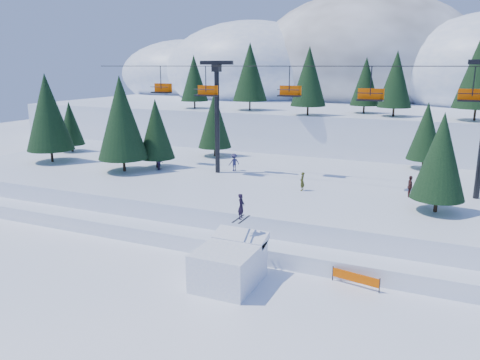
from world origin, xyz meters
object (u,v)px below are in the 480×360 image
at_px(chairlift, 335,103).
at_px(banner_far, 452,279).
at_px(banner_near, 356,278).
at_px(jump_kicker, 229,264).

height_order(chairlift, banner_far, chairlift).
bearing_deg(banner_far, banner_near, -157.07).
xyz_separation_m(banner_near, banner_far, (5.07, 2.15, 0.00)).
bearing_deg(banner_near, jump_kicker, -159.84).
xyz_separation_m(jump_kicker, chairlift, (2.12, 16.01, 8.11)).
distance_m(jump_kicker, banner_far, 12.77).
relative_size(chairlift, banner_far, 17.70).
bearing_deg(chairlift, banner_far, -49.36).
height_order(jump_kicker, chairlift, chairlift).
height_order(chairlift, banner_near, chairlift).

